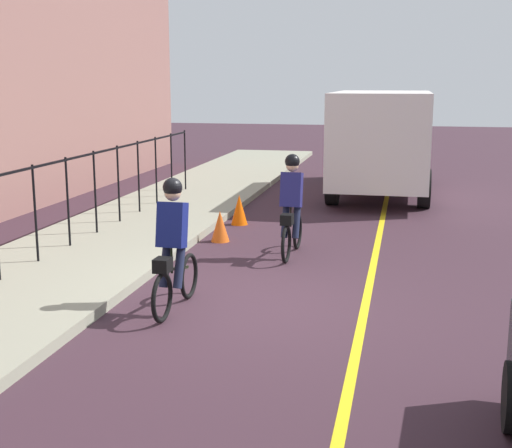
{
  "coord_description": "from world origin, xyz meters",
  "views": [
    {
      "loc": [
        -9.22,
        -2.08,
        3.08
      ],
      "look_at": [
        0.68,
        0.05,
        1.0
      ],
      "focal_mm": 49.32,
      "sensor_mm": 36.0,
      "label": 1
    }
  ],
  "objects_px": {
    "cyclist_lead": "(292,206)",
    "traffic_cone_near": "(239,210)",
    "box_truck_background": "(382,138)",
    "traffic_cone_far": "(220,226)",
    "cyclist_follow": "(173,246)"
  },
  "relations": [
    {
      "from": "traffic_cone_near",
      "to": "traffic_cone_far",
      "type": "height_order",
      "value": "traffic_cone_near"
    },
    {
      "from": "traffic_cone_far",
      "to": "box_truck_background",
      "type": "bearing_deg",
      "value": -23.6
    },
    {
      "from": "cyclist_lead",
      "to": "traffic_cone_near",
      "type": "distance_m",
      "value": 3.05
    },
    {
      "from": "traffic_cone_near",
      "to": "traffic_cone_far",
      "type": "bearing_deg",
      "value": -179.42
    },
    {
      "from": "cyclist_lead",
      "to": "traffic_cone_near",
      "type": "height_order",
      "value": "cyclist_lead"
    },
    {
      "from": "cyclist_follow",
      "to": "box_truck_background",
      "type": "height_order",
      "value": "box_truck_background"
    },
    {
      "from": "box_truck_background",
      "to": "traffic_cone_near",
      "type": "xyz_separation_m",
      "value": [
        -4.75,
        2.82,
        -1.22
      ]
    },
    {
      "from": "cyclist_lead",
      "to": "traffic_cone_far",
      "type": "xyz_separation_m",
      "value": [
        0.89,
        1.54,
        -0.61
      ]
    },
    {
      "from": "cyclist_follow",
      "to": "traffic_cone_far",
      "type": "bearing_deg",
      "value": 8.34
    },
    {
      "from": "cyclist_lead",
      "to": "traffic_cone_near",
      "type": "bearing_deg",
      "value": 33.14
    },
    {
      "from": "traffic_cone_far",
      "to": "cyclist_lead",
      "type": "bearing_deg",
      "value": -120.11
    },
    {
      "from": "traffic_cone_near",
      "to": "cyclist_lead",
      "type": "bearing_deg",
      "value": -148.6
    },
    {
      "from": "cyclist_lead",
      "to": "cyclist_follow",
      "type": "relative_size",
      "value": 1.0
    },
    {
      "from": "cyclist_follow",
      "to": "box_truck_background",
      "type": "bearing_deg",
      "value": -10.58
    },
    {
      "from": "box_truck_background",
      "to": "traffic_cone_far",
      "type": "relative_size",
      "value": 11.13
    }
  ]
}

